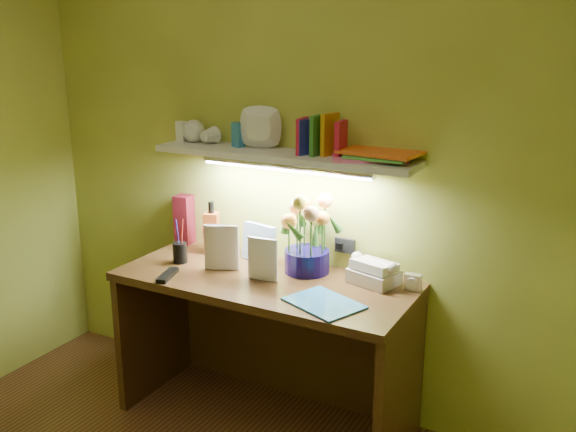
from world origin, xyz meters
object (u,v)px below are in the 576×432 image
(desk, at_px, (265,351))
(whisky_bottle, at_px, (212,227))
(telephone, at_px, (374,270))
(flower_bouquet, at_px, (307,234))
(desk_clock, at_px, (413,282))

(desk, height_order, whisky_bottle, whisky_bottle)
(telephone, bearing_deg, flower_bouquet, -161.82)
(flower_bouquet, distance_m, whisky_bottle, 0.56)
(desk, height_order, desk_clock, desk_clock)
(flower_bouquet, relative_size, whisky_bottle, 1.39)
(desk, distance_m, desk_clock, 0.79)
(telephone, bearing_deg, desk_clock, 16.99)
(desk_clock, bearing_deg, whisky_bottle, 176.65)
(desk, bearing_deg, whisky_bottle, 156.29)
(flower_bouquet, xyz_separation_m, telephone, (0.33, 0.01, -0.13))
(desk, xyz_separation_m, flower_bouquet, (0.14, 0.17, 0.56))
(whisky_bottle, bearing_deg, desk_clock, 0.25)
(desk, xyz_separation_m, desk_clock, (0.65, 0.19, 0.41))
(desk, height_order, telephone, telephone)
(flower_bouquet, distance_m, desk_clock, 0.54)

